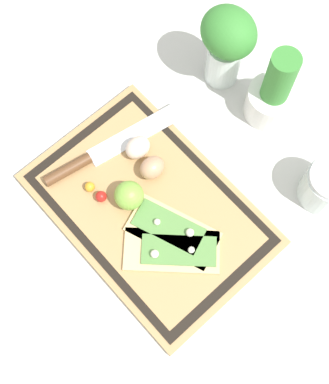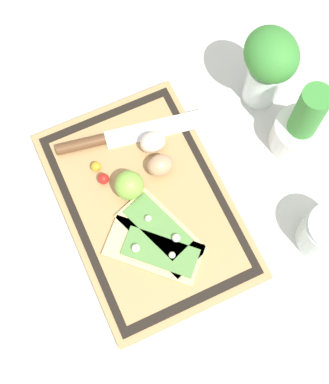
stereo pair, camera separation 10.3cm
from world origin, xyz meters
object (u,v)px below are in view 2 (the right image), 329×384
Objects in this scene: cherry_tomato_yellow at (96,167)px; egg_pink at (153,142)px; pizza_slice_near at (155,251)px; pizza_slice_far at (160,231)px; cherry_tomato_red at (104,179)px; sauce_jar at (325,233)px; egg_brown at (160,165)px; lime at (129,185)px; knife at (108,139)px; herb_pot at (301,127)px; herb_glass at (268,64)px.

egg_pink is at bearing 88.33° from cherry_tomato_yellow.
pizza_slice_near is 0.98× the size of pizza_slice_far.
sauce_jar reaches higher than cherry_tomato_red.
pizza_slice_near is 9.25× the size of cherry_tomato_yellow.
cherry_tomato_red is at bearing -169.24° from pizza_slice_near.
cherry_tomato_red is 0.44m from sauce_jar.
egg_brown is 0.13m from cherry_tomato_yellow.
lime is 0.60× the size of sauce_jar.
pizza_slice_far is at bearing -19.99° from egg_pink.
lime reaches higher than cherry_tomato_red.
pizza_slice_near is at bearing -109.44° from sauce_jar.
knife is 5.97× the size of egg_brown.
sauce_jar is (0.28, 0.33, 0.01)m from cherry_tomato_red.
herb_glass reaches higher than herb_pot.
cherry_tomato_red is at bearing -77.14° from egg_pink.
cherry_tomato_red is (-0.14, -0.06, 0.01)m from pizza_slice_far.
pizza_slice_near is 0.22m from egg_pink.
pizza_slice_near reaches higher than cherry_tomato_yellow.
herb_glass is (-0.33, 0.04, 0.08)m from sauce_jar.
lime reaches higher than cherry_tomato_yellow.
pizza_slice_near is 0.37m from herb_pot.
herb_glass is (-0.13, -0.01, 0.05)m from herb_pot.
herb_glass is (-0.05, 0.38, 0.09)m from cherry_tomato_red.
egg_brown is (-0.15, 0.08, 0.02)m from pizza_slice_near.
herb_pot reaches higher than knife.
sauce_jar reaches higher than lime.
sauce_jar reaches higher than egg_pink.
herb_pot is 0.14m from herb_glass.
egg_brown is 0.27× the size of herb_glass.
knife is 0.06m from cherry_tomato_yellow.
egg_pink reaches higher than cherry_tomato_red.
egg_pink is at bearing 56.97° from knife.
lime is (-0.10, -0.02, 0.02)m from pizza_slice_far.
sauce_jar reaches higher than knife.
pizza_slice_far is at bearing 4.28° from knife.
herb_pot is (0.05, 0.28, 0.03)m from egg_brown.
sauce_jar is (0.25, 0.22, -0.00)m from egg_brown.
egg_brown is 0.11m from cherry_tomato_red.
herb_glass is at bearing 105.09° from lime.
cherry_tomato_red is at bearing 6.49° from cherry_tomato_yellow.
herb_pot is at bearing 69.25° from egg_pink.
egg_brown and egg_pink have the same top height.
egg_pink is 0.10m from lime.
pizza_slice_near is 0.60× the size of knife.
herb_glass reaches higher than knife.
knife is at bearing 152.33° from cherry_tomato_red.
herb_pot reaches higher than pizza_slice_far.
egg_pink is at bearing -110.75° from herb_pot.
herb_pot reaches higher than sauce_jar.
egg_brown is 2.60× the size of cherry_tomato_yellow.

